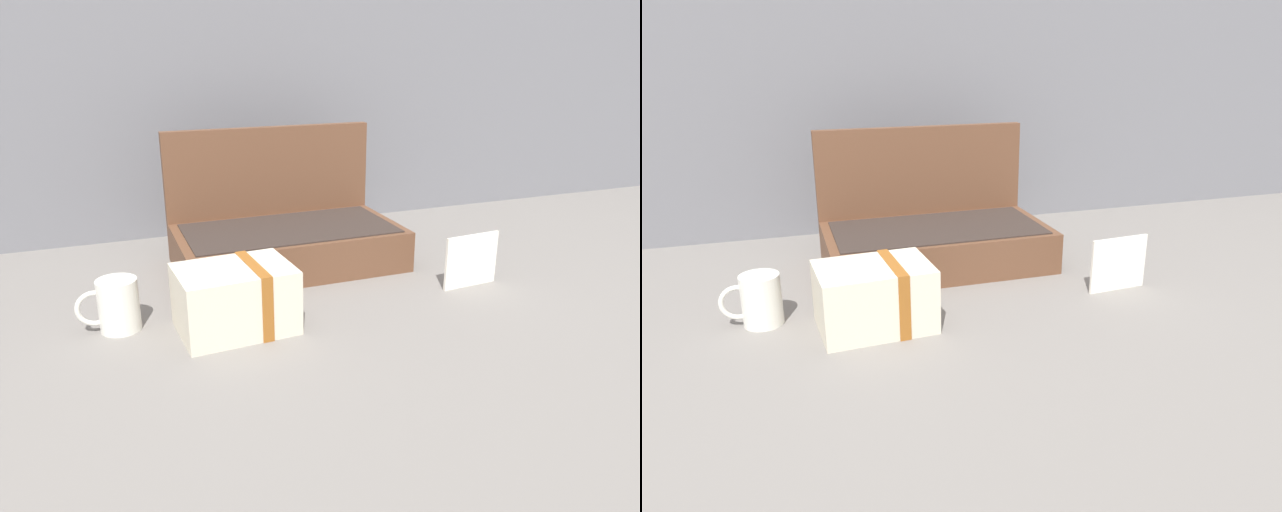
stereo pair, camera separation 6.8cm
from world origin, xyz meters
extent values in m
plane|color=slate|center=(0.00, 0.00, 0.00)|extent=(6.00, 6.00, 0.00)
cube|color=brown|center=(0.03, 0.21, 0.05)|extent=(0.50, 0.26, 0.09)
cube|color=#332823|center=(0.03, 0.21, 0.09)|extent=(0.46, 0.23, 0.00)
cube|color=brown|center=(0.03, 0.35, 0.15)|extent=(0.50, 0.02, 0.30)
cube|color=beige|center=(-0.16, -0.06, 0.06)|extent=(0.21, 0.16, 0.12)
cube|color=#99561E|center=(-0.13, -0.06, 0.06)|extent=(0.03, 0.15, 0.12)
cylinder|color=silver|center=(-0.36, 0.01, 0.05)|extent=(0.07, 0.07, 0.10)
torus|color=silver|center=(-0.40, 0.01, 0.05)|extent=(0.07, 0.01, 0.07)
cube|color=white|center=(0.35, -0.04, 0.06)|extent=(0.13, 0.02, 0.11)
camera|label=1|loc=(-0.37, -1.02, 0.48)|focal=33.67mm
camera|label=2|loc=(-0.31, -1.04, 0.48)|focal=33.67mm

